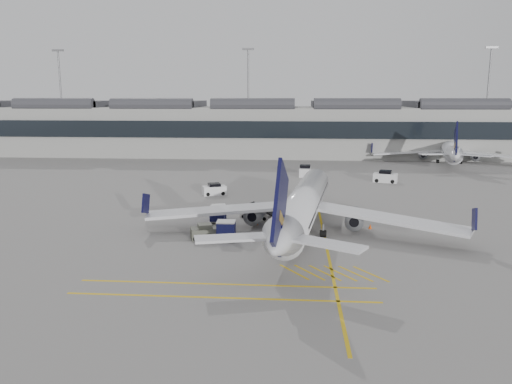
# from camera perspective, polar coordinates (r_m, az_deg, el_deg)

# --- Properties ---
(ground) EXTENTS (220.00, 220.00, 0.00)m
(ground) POSITION_cam_1_polar(r_m,az_deg,el_deg) (47.22, -4.21, -5.96)
(ground) COLOR gray
(ground) RESTS_ON ground
(terminal) EXTENTS (200.00, 20.45, 12.40)m
(terminal) POSITION_cam_1_polar(r_m,az_deg,el_deg) (117.02, 0.95, 7.30)
(terminal) COLOR #9E9E99
(terminal) RESTS_ON ground
(light_masts) EXTENTS (113.00, 0.60, 25.45)m
(light_masts) POSITION_cam_1_polar(r_m,az_deg,el_deg) (130.92, 0.59, 11.36)
(light_masts) COLOR slate
(light_masts) RESTS_ON ground
(apron_markings) EXTENTS (0.25, 60.00, 0.01)m
(apron_markings) POSITION_cam_1_polar(r_m,az_deg,el_deg) (56.45, 7.41, -3.18)
(apron_markings) COLOR gold
(apron_markings) RESTS_ON ground
(airliner_main) EXTENTS (32.10, 35.29, 9.41)m
(airliner_main) POSITION_cam_1_polar(r_m,az_deg,el_deg) (50.85, 5.37, -1.52)
(airliner_main) COLOR silver
(airliner_main) RESTS_ON ground
(airliner_far) EXTENTS (30.91, 34.14, 9.21)m
(airliner_far) POSITION_cam_1_polar(r_m,az_deg,el_deg) (110.67, 21.23, 4.56)
(airliner_far) COLOR silver
(airliner_far) RESTS_ON ground
(belt_loader) EXTENTS (4.52, 2.79, 1.80)m
(belt_loader) POSITION_cam_1_polar(r_m,az_deg,el_deg) (56.71, -0.03, -2.47)
(belt_loader) COLOR silver
(belt_loader) RESTS_ON ground
(baggage_cart_a) EXTENTS (2.02, 1.80, 1.81)m
(baggage_cart_a) POSITION_cam_1_polar(r_m,az_deg,el_deg) (55.31, 3.80, -2.37)
(baggage_cart_a) COLOR gray
(baggage_cart_a) RESTS_ON ground
(baggage_cart_b) EXTENTS (1.88, 1.55, 1.96)m
(baggage_cart_b) POSITION_cam_1_polar(r_m,az_deg,el_deg) (47.92, -3.43, -4.39)
(baggage_cart_b) COLOR gray
(baggage_cart_b) RESTS_ON ground
(baggage_cart_c) EXTENTS (1.92, 1.73, 1.69)m
(baggage_cart_c) POSITION_cam_1_polar(r_m,az_deg,el_deg) (56.14, -4.24, -2.25)
(baggage_cart_c) COLOR gray
(baggage_cart_c) RESTS_ON ground
(baggage_cart_d) EXTENTS (1.79, 1.49, 1.83)m
(baggage_cart_d) POSITION_cam_1_polar(r_m,az_deg,el_deg) (54.77, -4.43, -2.51)
(baggage_cart_d) COLOR gray
(baggage_cart_d) RESTS_ON ground
(ramp_agent_a) EXTENTS (0.79, 0.68, 1.82)m
(ramp_agent_a) POSITION_cam_1_polar(r_m,az_deg,el_deg) (55.51, 3.14, -2.38)
(ramp_agent_a) COLOR #DD580B
(ramp_agent_a) RESTS_ON ground
(ramp_agent_b) EXTENTS (1.10, 1.03, 1.81)m
(ramp_agent_b) POSITION_cam_1_polar(r_m,az_deg,el_deg) (53.60, -0.22, -2.86)
(ramp_agent_b) COLOR orange
(ramp_agent_b) RESTS_ON ground
(pushback_tug) EXTENTS (3.08, 2.41, 1.51)m
(pushback_tug) POSITION_cam_1_polar(r_m,az_deg,el_deg) (48.80, -5.86, -4.60)
(pushback_tug) COLOR #505245
(pushback_tug) RESTS_ON ground
(safety_cone_nose) EXTENTS (0.33, 0.33, 0.46)m
(safety_cone_nose) POSITION_cam_1_polar(r_m,az_deg,el_deg) (69.61, 5.48, -0.23)
(safety_cone_nose) COLOR #F24C0A
(safety_cone_nose) RESTS_ON ground
(safety_cone_engine) EXTENTS (0.37, 0.37, 0.51)m
(safety_cone_engine) POSITION_cam_1_polar(r_m,az_deg,el_deg) (53.66, 12.92, -3.84)
(safety_cone_engine) COLOR #F24C0A
(safety_cone_engine) RESTS_ON ground
(service_van_left) EXTENTS (3.56, 2.64, 1.64)m
(service_van_left) POSITION_cam_1_polar(r_m,az_deg,el_deg) (70.01, -4.78, 0.27)
(service_van_left) COLOR silver
(service_van_left) RESTS_ON ground
(service_van_mid) EXTENTS (2.11, 3.86, 1.93)m
(service_van_mid) POSITION_cam_1_polar(r_m,az_deg,el_deg) (86.29, 5.63, 2.38)
(service_van_mid) COLOR silver
(service_van_mid) RESTS_ON ground
(service_van_right) EXTENTS (4.07, 2.84, 1.90)m
(service_van_right) POSITION_cam_1_polar(r_m,az_deg,el_deg) (82.53, 14.56, 1.67)
(service_van_right) COLOR silver
(service_van_right) RESTS_ON ground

